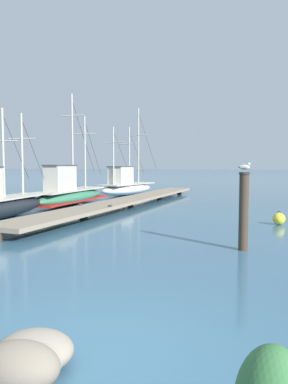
{
  "coord_description": "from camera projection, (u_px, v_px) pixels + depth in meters",
  "views": [
    {
      "loc": [
        2.04,
        -3.97,
        2.39
      ],
      "look_at": [
        -2.12,
        8.76,
        1.4
      ],
      "focal_mm": 34.13,
      "sensor_mm": 36.0,
      "label": 1
    }
  ],
  "objects": [
    {
      "name": "ground_plane",
      "position": [
        88.0,
        356.0,
        4.57
      ],
      "size": [
        400.0,
        400.0,
        0.0
      ],
      "primitive_type": "plane",
      "color": "#38607A"
    },
    {
      "name": "mooring_piling",
      "position": [
        244.0,
        210.0,
        10.17
      ],
      "size": [
        0.3,
        0.3,
        2.19
      ],
      "color": "#3D3023",
      "rests_on": "ground"
    },
    {
      "name": "shore_rock_near_right",
      "position": [
        29.0,
        358.0,
        4.09
      ],
      "size": [
        1.05,
        1.15,
        0.49
      ],
      "color": "gray",
      "rests_on": "ground"
    },
    {
      "name": "fishing_boat_1",
      "position": [
        69.0,
        193.0,
        22.0
      ],
      "size": [
        1.85,
        8.2,
        6.7
      ],
      "color": "#337556",
      "rests_on": "ground"
    },
    {
      "name": "mooring_buoy",
      "position": [
        279.0,
        219.0,
        14.61
      ],
      "size": [
        0.49,
        0.49,
        0.56
      ],
      "color": "yellow",
      "rests_on": "ground"
    },
    {
      "name": "floating_dock",
      "position": [
        130.0,
        200.0,
        21.28
      ],
      "size": [
        2.91,
        21.63,
        0.53
      ],
      "color": "gray",
      "rests_on": "ground"
    },
    {
      "name": "perched_seagull",
      "position": [
        244.0,
        167.0,
        10.09
      ],
      "size": [
        0.38,
        0.16,
        0.26
      ],
      "color": "gold",
      "rests_on": "mooring_piling"
    },
    {
      "name": "fishing_boat_2",
      "position": [
        126.0,
        186.0,
        29.21
      ],
      "size": [
        3.37,
        8.48,
        7.17
      ],
      "color": "silver",
      "rests_on": "ground"
    }
  ]
}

